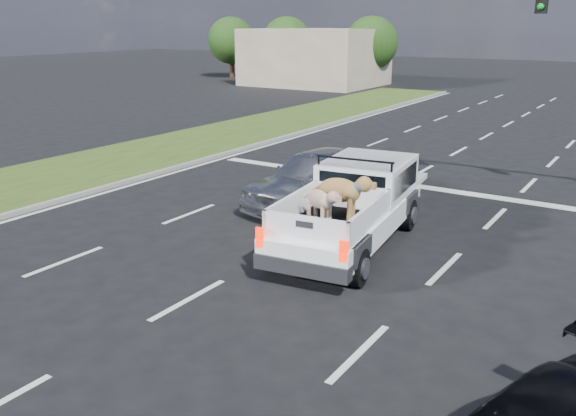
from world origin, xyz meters
name	(u,v)px	position (x,y,z in m)	size (l,w,h in m)	color
ground	(266,324)	(0.00, 0.00, 0.00)	(160.00, 160.00, 0.00)	black
road_markings	(411,222)	(0.00, 6.56, 0.01)	(17.75, 60.00, 0.01)	silver
grass_median_left	(91,169)	(-11.50, 6.00, 0.05)	(5.00, 60.00, 0.10)	#2B4615
curb_left	(142,177)	(-9.05, 6.00, 0.07)	(0.15, 60.00, 0.14)	gray
building_left	(315,57)	(-20.00, 36.00, 2.20)	(10.00, 8.00, 4.40)	#BEAA91
tree_far_a	(231,41)	(-30.00, 38.00, 3.29)	(4.20, 4.20, 5.40)	#332114
tree_far_b	(286,42)	(-24.00, 38.00, 3.29)	(4.20, 4.20, 5.40)	#332114
tree_far_c	(371,43)	(-16.00, 38.00, 3.29)	(4.20, 4.20, 5.40)	#332114
pickup_truck	(353,205)	(-0.55, 4.26, 0.95)	(2.57, 5.58, 2.02)	black
silver_sedan	(317,178)	(-2.76, 6.48, 0.81)	(1.91, 4.74, 1.62)	#B0B1B7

